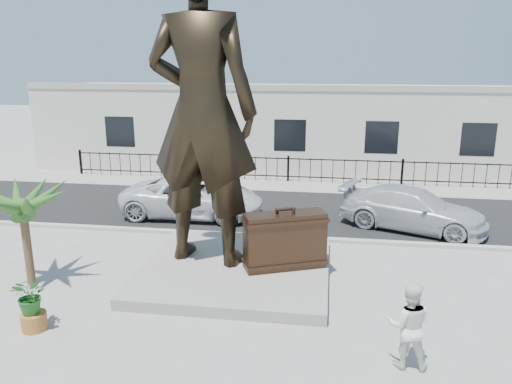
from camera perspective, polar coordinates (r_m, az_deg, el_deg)
ground at (r=13.00m, az=-1.33°, el=-12.13°), size 100.00×100.00×0.00m
street at (r=20.38m, az=2.50°, el=-1.92°), size 40.00×7.00×0.01m
curb at (r=17.07m, az=1.25°, el=-5.13°), size 40.00×0.25×0.12m
far_sidewalk at (r=24.22m, az=3.51°, el=0.82°), size 40.00×2.50×0.02m
plinth at (r=14.35m, az=-2.30°, el=-8.76°), size 5.20×5.20×0.30m
fence at (r=24.86m, az=3.69°, el=2.58°), size 22.00×0.10×1.20m
building at (r=28.71m, az=4.47°, el=7.48°), size 28.00×7.00×4.40m
statue at (r=13.69m, az=-6.19°, el=9.13°), size 3.37×2.48×8.50m
suitcase at (r=13.82m, az=3.32°, el=-5.55°), size 2.32×1.51×1.57m
tourist at (r=10.51m, az=17.02°, el=-14.35°), size 0.89×0.71×1.78m
car_white at (r=19.42m, az=-7.23°, el=-0.57°), size 5.40×2.50×1.50m
car_silver at (r=18.66m, az=17.48°, el=-1.84°), size 5.48×3.75×1.47m
worker at (r=24.76m, az=-8.23°, el=2.97°), size 1.18×0.86×1.63m
palm_tree at (r=15.08m, az=-24.22°, el=-9.56°), size 1.80×1.80×3.20m
planter at (r=12.65m, az=-24.03°, el=-13.34°), size 0.56×0.56×0.40m
shrub at (r=12.38m, az=-24.33°, el=-10.79°), size 0.92×0.85×0.84m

